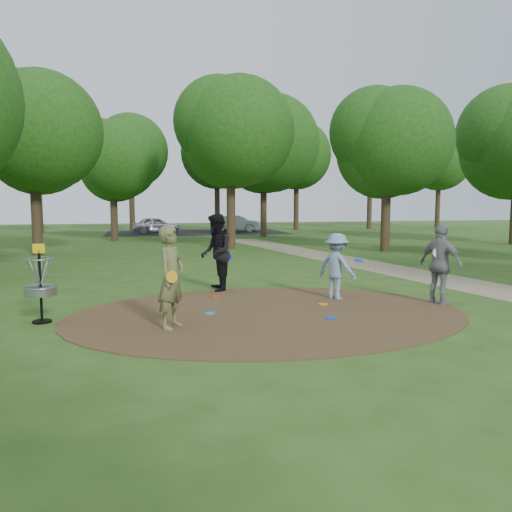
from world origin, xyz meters
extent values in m
plane|color=#2D5119|center=(0.00, 0.00, 0.00)|extent=(100.00, 100.00, 0.00)
cylinder|color=#47301C|center=(0.00, 0.00, 0.01)|extent=(8.40, 8.40, 0.02)
cube|color=#8C7A5B|center=(6.50, 2.00, 0.01)|extent=(7.55, 39.89, 0.01)
cube|color=black|center=(2.00, 30.00, 0.00)|extent=(14.00, 8.00, 0.01)
imported|color=olive|center=(-2.06, -0.73, 0.95)|extent=(0.75, 0.83, 1.90)
cylinder|color=gold|center=(-2.07, -1.00, 1.00)|extent=(0.22, 0.11, 0.22)
imported|color=#7B97B8|center=(1.99, 1.18, 0.80)|extent=(1.06, 1.19, 1.60)
cylinder|color=blue|center=(2.56, 1.20, 0.93)|extent=(0.29, 0.29, 0.08)
imported|color=black|center=(-0.65, 3.00, 1.02)|extent=(0.84, 1.04, 2.05)
cylinder|color=#0C15DC|center=(-0.34, 2.97, 0.91)|extent=(0.23, 0.12, 0.22)
imported|color=gray|center=(4.05, 0.05, 0.94)|extent=(0.79, 1.19, 1.87)
cylinder|color=white|center=(3.94, 0.01, 1.20)|extent=(0.23, 0.11, 0.22)
cylinder|color=#1B9DDA|center=(-1.22, 0.23, 0.03)|extent=(0.22, 0.22, 0.02)
cylinder|color=blue|center=(1.07, -0.77, 0.03)|extent=(0.22, 0.22, 0.02)
cylinder|color=#BA4412|center=(-0.81, 2.10, 0.03)|extent=(0.22, 0.22, 0.02)
imported|color=#B7BBC0|center=(-1.16, 29.84, 0.63)|extent=(3.71, 1.50, 1.26)
imported|color=#A9ADB1|center=(5.37, 30.23, 0.67)|extent=(4.29, 2.90, 1.34)
cylinder|color=orange|center=(1.42, 0.56, 0.03)|extent=(0.22, 0.22, 0.02)
cylinder|color=black|center=(-4.50, 0.30, 0.68)|extent=(0.05, 0.05, 1.35)
cylinder|color=black|center=(-4.50, 0.30, 0.02)|extent=(0.36, 0.36, 0.04)
cylinder|color=gray|center=(-4.50, 0.30, 0.62)|extent=(0.60, 0.60, 0.16)
torus|color=gray|center=(-4.50, 0.30, 0.70)|extent=(0.63, 0.63, 0.03)
torus|color=gray|center=(-4.50, 0.30, 1.25)|extent=(0.58, 0.58, 0.02)
cube|color=yellow|center=(-4.50, 0.30, 1.45)|extent=(0.22, 0.02, 0.18)
cylinder|color=#332316|center=(-7.00, 14.00, 1.90)|extent=(0.44, 0.44, 3.80)
sphere|color=#1C4312|center=(-7.00, 14.00, 5.24)|extent=(5.24, 5.24, 5.24)
cylinder|color=#332316|center=(2.00, 15.00, 2.09)|extent=(0.44, 0.44, 4.18)
sphere|color=#1C4312|center=(2.00, 15.00, 5.67)|extent=(5.43, 5.43, 5.43)
cylinder|color=#332316|center=(9.00, 12.00, 1.80)|extent=(0.44, 0.44, 3.61)
sphere|color=#1C4312|center=(9.00, 12.00, 5.00)|extent=(5.07, 5.07, 5.07)
cylinder|color=#332316|center=(-4.00, 22.00, 1.71)|extent=(0.44, 0.44, 3.42)
sphere|color=#1C4312|center=(-4.00, 22.00, 4.72)|extent=(4.74, 4.74, 4.74)
cylinder|color=#332316|center=(6.00, 24.00, 2.19)|extent=(0.44, 0.44, 4.37)
sphere|color=#1C4312|center=(6.00, 24.00, 6.23)|extent=(6.75, 6.75, 6.75)
camera|label=1|loc=(-2.66, -9.92, 2.31)|focal=35.00mm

